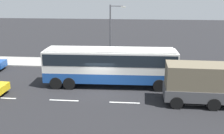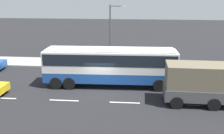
{
  "view_description": "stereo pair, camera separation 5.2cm",
  "coord_description": "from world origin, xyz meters",
  "px_view_note": "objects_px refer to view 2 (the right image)",
  "views": [
    {
      "loc": [
        3.11,
        -22.09,
        8.58
      ],
      "look_at": [
        0.93,
        1.36,
        1.76
      ],
      "focal_mm": 42.79,
      "sensor_mm": 36.0,
      "label": 1
    },
    {
      "loc": [
        3.06,
        -22.09,
        8.58
      ],
      "look_at": [
        0.93,
        1.36,
        1.76
      ],
      "focal_mm": 42.79,
      "sensor_mm": 36.0,
      "label": 2
    }
  ],
  "objects_px": {
    "pedestrian_near_curb": "(115,56)",
    "pedestrian_at_crossing": "(62,58)",
    "coach_bus": "(110,63)",
    "street_lamp": "(112,32)",
    "cargo_truck": "(212,83)"
  },
  "relations": [
    {
      "from": "pedestrian_at_crossing",
      "to": "coach_bus",
      "type": "bearing_deg",
      "value": -86.62
    },
    {
      "from": "cargo_truck",
      "to": "pedestrian_near_curb",
      "type": "height_order",
      "value": "cargo_truck"
    },
    {
      "from": "pedestrian_near_curb",
      "to": "pedestrian_at_crossing",
      "type": "distance_m",
      "value": 6.12
    },
    {
      "from": "street_lamp",
      "to": "cargo_truck",
      "type": "bearing_deg",
      "value": -47.53
    },
    {
      "from": "coach_bus",
      "to": "pedestrian_near_curb",
      "type": "relative_size",
      "value": 7.23
    },
    {
      "from": "cargo_truck",
      "to": "street_lamp",
      "type": "relative_size",
      "value": 1.1
    },
    {
      "from": "pedestrian_near_curb",
      "to": "street_lamp",
      "type": "height_order",
      "value": "street_lamp"
    },
    {
      "from": "pedestrian_at_crossing",
      "to": "street_lamp",
      "type": "distance_m",
      "value": 6.59
    },
    {
      "from": "coach_bus",
      "to": "street_lamp",
      "type": "xyz_separation_m",
      "value": [
        -0.39,
        5.92,
        1.97
      ]
    },
    {
      "from": "coach_bus",
      "to": "cargo_truck",
      "type": "distance_m",
      "value": 8.92
    },
    {
      "from": "pedestrian_at_crossing",
      "to": "cargo_truck",
      "type": "bearing_deg",
      "value": -75.68
    },
    {
      "from": "coach_bus",
      "to": "cargo_truck",
      "type": "bearing_deg",
      "value": -24.41
    },
    {
      "from": "coach_bus",
      "to": "pedestrian_at_crossing",
      "type": "xyz_separation_m",
      "value": [
        -6.19,
        6.07,
        -1.15
      ]
    },
    {
      "from": "coach_bus",
      "to": "pedestrian_at_crossing",
      "type": "relative_size",
      "value": 7.99
    },
    {
      "from": "cargo_truck",
      "to": "pedestrian_at_crossing",
      "type": "bearing_deg",
      "value": 147.79
    }
  ]
}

